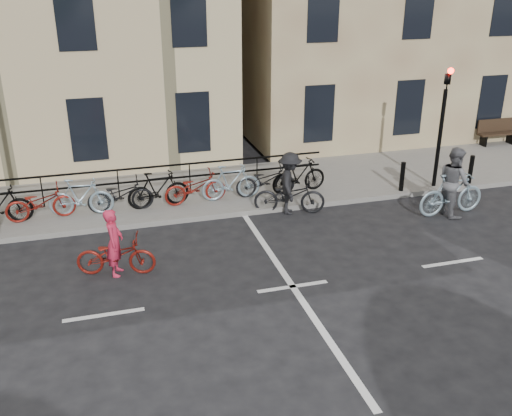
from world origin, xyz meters
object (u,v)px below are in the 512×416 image
object	(u,v)px
traffic_light	(443,113)
cyclist_dark	(290,190)
cyclist_pink	(115,252)
cyclist_grey	(453,188)
bench	(497,131)

from	to	relation	value
traffic_light	cyclist_dark	xyz separation A→B (m)	(-4.93, -0.44, -1.76)
cyclist_pink	cyclist_dark	world-z (taller)	cyclist_dark
cyclist_grey	bench	bearing A→B (deg)	-48.54
cyclist_pink	bench	bearing A→B (deg)	-53.52
cyclist_pink	traffic_light	bearing A→B (deg)	-60.81
bench	cyclist_grey	size ratio (longest dim) A/B	0.78
traffic_light	cyclist_pink	xyz separation A→B (m)	(-9.83, -2.68, -1.91)
bench	cyclist_dark	size ratio (longest dim) A/B	0.76
traffic_light	bench	xyz separation A→B (m)	(4.80, 3.39, -1.78)
traffic_light	cyclist_pink	size ratio (longest dim) A/B	2.09
traffic_light	bench	bearing A→B (deg)	35.25
traffic_light	cyclist_pink	bearing A→B (deg)	-164.74
traffic_light	cyclist_dark	size ratio (longest dim) A/B	1.85
bench	cyclist_dark	world-z (taller)	cyclist_dark
traffic_light	bench	world-z (taller)	traffic_light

